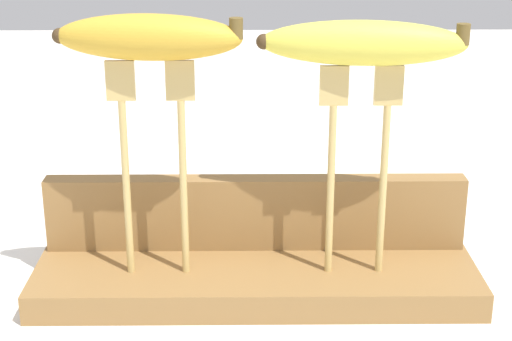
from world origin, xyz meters
TOP-DOWN VIEW (x-y plane):
  - ground_plane at (0.00, 0.00)m, footprint 3.00×3.00m
  - wooden_board at (0.00, 0.00)m, footprint 0.43×0.12m
  - board_backstop at (0.00, 0.05)m, footprint 0.42×0.02m
  - fork_stand_left at (-0.09, -0.01)m, footprint 0.08×0.01m
  - fork_stand_right at (0.09, -0.01)m, footprint 0.07×0.01m
  - banana_raised_left at (-0.09, -0.01)m, footprint 0.17×0.06m
  - banana_raised_right at (0.09, -0.01)m, footprint 0.19×0.05m
  - banana_chunk_near at (-0.06, 0.22)m, footprint 0.05×0.04m

SIDE VIEW (x-z plane):
  - ground_plane at x=0.00m, z-range 0.00..0.00m
  - wooden_board at x=0.00m, z-range 0.00..0.03m
  - banana_chunk_near at x=-0.06m, z-range 0.00..0.03m
  - board_backstop at x=0.00m, z-range 0.03..0.10m
  - fork_stand_right at x=0.09m, z-range 0.05..0.25m
  - fork_stand_left at x=-0.09m, z-range 0.05..0.25m
  - banana_raised_right at x=0.09m, z-range 0.23..0.27m
  - banana_raised_left at x=-0.09m, z-range 0.23..0.28m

